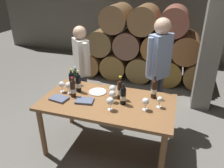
% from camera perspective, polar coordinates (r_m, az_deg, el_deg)
% --- Properties ---
extents(ground_plane, '(14.00, 14.00, 0.00)m').
position_cam_1_polar(ground_plane, '(3.24, -1.11, -16.20)').
color(ground_plane, '#66635E').
extents(cellar_back_wall, '(10.00, 0.24, 2.80)m').
position_cam_1_polar(cellar_back_wall, '(6.57, 11.16, 18.62)').
color(cellar_back_wall, slate).
rests_on(cellar_back_wall, ground_plane).
extents(barrel_stack, '(3.12, 0.90, 1.69)m').
position_cam_1_polar(barrel_stack, '(5.14, 8.21, 9.57)').
color(barrel_stack, brown).
rests_on(barrel_stack, ground_plane).
extents(stone_pillar, '(0.32, 0.32, 2.60)m').
position_cam_1_polar(stone_pillar, '(4.00, 25.00, 10.95)').
color(stone_pillar, slate).
rests_on(stone_pillar, ground_plane).
extents(dining_table, '(1.70, 0.90, 0.76)m').
position_cam_1_polar(dining_table, '(2.83, -1.23, -6.08)').
color(dining_table, brown).
rests_on(dining_table, ground_plane).
extents(wine_bottle_0, '(0.07, 0.07, 0.30)m').
position_cam_1_polar(wine_bottle_0, '(3.09, -10.60, 0.94)').
color(wine_bottle_0, black).
rests_on(wine_bottle_0, dining_table).
extents(wine_bottle_1, '(0.07, 0.07, 0.30)m').
position_cam_1_polar(wine_bottle_1, '(2.85, 11.06, -1.22)').
color(wine_bottle_1, black).
rests_on(wine_bottle_1, dining_table).
extents(wine_bottle_2, '(0.07, 0.07, 0.28)m').
position_cam_1_polar(wine_bottle_2, '(2.67, 2.95, -2.98)').
color(wine_bottle_2, black).
rests_on(wine_bottle_2, dining_table).
extents(wine_bottle_3, '(0.07, 0.07, 0.28)m').
position_cam_1_polar(wine_bottle_3, '(2.88, -10.28, -1.11)').
color(wine_bottle_3, black).
rests_on(wine_bottle_3, dining_table).
extents(wine_bottle_4, '(0.07, 0.07, 0.27)m').
position_cam_1_polar(wine_bottle_4, '(3.22, -9.56, 1.92)').
color(wine_bottle_4, '#19381E').
rests_on(wine_bottle_4, dining_table).
extents(wine_bottle_5, '(0.07, 0.07, 0.32)m').
position_cam_1_polar(wine_bottle_5, '(2.78, 2.13, -1.39)').
color(wine_bottle_5, black).
rests_on(wine_bottle_5, dining_table).
extents(wine_bottle_6, '(0.07, 0.07, 0.31)m').
position_cam_1_polar(wine_bottle_6, '(2.99, -8.87, 0.33)').
color(wine_bottle_6, black).
rests_on(wine_bottle_6, dining_table).
extents(wine_glass_0, '(0.08, 0.08, 0.16)m').
position_cam_1_polar(wine_glass_0, '(2.58, 8.86, -4.63)').
color(wine_glass_0, white).
rests_on(wine_glass_0, dining_table).
extents(wine_glass_1, '(0.08, 0.08, 0.16)m').
position_cam_1_polar(wine_glass_1, '(2.71, 0.06, -2.72)').
color(wine_glass_1, white).
rests_on(wine_glass_1, dining_table).
extents(wine_glass_2, '(0.08, 0.08, 0.15)m').
position_cam_1_polar(wine_glass_2, '(3.04, -13.14, -0.16)').
color(wine_glass_2, white).
rests_on(wine_glass_2, dining_table).
extents(wine_glass_3, '(0.09, 0.09, 0.16)m').
position_cam_1_polar(wine_glass_3, '(2.98, -11.32, -0.39)').
color(wine_glass_3, white).
rests_on(wine_glass_3, dining_table).
extents(wine_glass_4, '(0.07, 0.07, 0.14)m').
position_cam_1_polar(wine_glass_4, '(2.67, 12.47, -4.11)').
color(wine_glass_4, white).
rests_on(wine_glass_4, dining_table).
extents(wine_glass_5, '(0.09, 0.09, 0.16)m').
position_cam_1_polar(wine_glass_5, '(2.55, -0.48, -4.59)').
color(wine_glass_5, white).
rests_on(wine_glass_5, dining_table).
extents(wine_glass_6, '(0.09, 0.09, 0.16)m').
position_cam_1_polar(wine_glass_6, '(2.84, 0.16, -1.26)').
color(wine_glass_6, white).
rests_on(wine_glass_6, dining_table).
extents(tasting_notebook, '(0.24, 0.19, 0.03)m').
position_cam_1_polar(tasting_notebook, '(2.78, -7.23, -4.41)').
color(tasting_notebook, '#4C5670').
rests_on(tasting_notebook, dining_table).
extents(leather_ledger, '(0.24, 0.19, 0.03)m').
position_cam_1_polar(leather_ledger, '(2.89, -13.76, -3.76)').
color(leather_ledger, '#4C5670').
rests_on(leather_ledger, dining_table).
extents(serving_plate, '(0.24, 0.24, 0.01)m').
position_cam_1_polar(serving_plate, '(3.00, -3.80, -2.08)').
color(serving_plate, white).
rests_on(serving_plate, dining_table).
extents(sommelier_presenting, '(0.33, 0.42, 1.72)m').
position_cam_1_polar(sommelier_presenting, '(3.24, 12.23, 4.92)').
color(sommelier_presenting, '#383842').
rests_on(sommelier_presenting, ground_plane).
extents(taster_seated_left, '(0.36, 0.38, 1.54)m').
position_cam_1_polar(taster_seated_left, '(3.56, -7.99, 5.08)').
color(taster_seated_left, '#383842').
rests_on(taster_seated_left, ground_plane).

